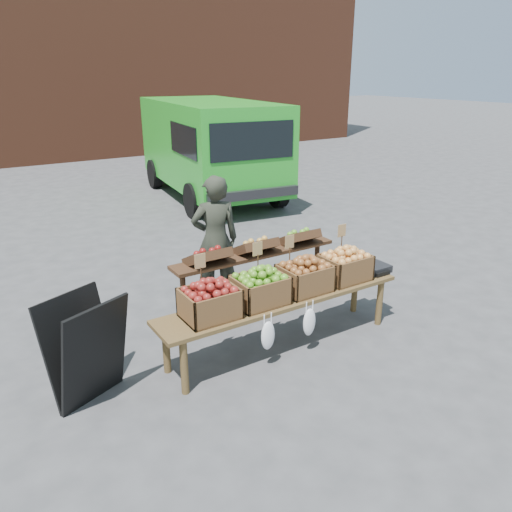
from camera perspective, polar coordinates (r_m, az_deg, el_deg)
ground at (r=5.30m, az=9.24°, el=-10.66°), size 80.00×80.00×0.00m
delivery_van at (r=11.33m, az=-5.21°, el=11.95°), size 2.72×4.92×2.10m
vendor at (r=6.05m, az=-4.67°, el=1.84°), size 0.66×0.52×1.58m
chalkboard_sign at (r=4.55m, az=-18.81°, el=-10.12°), size 0.73×0.58×0.97m
back_table at (r=5.70m, az=-0.07°, el=-2.20°), size 2.10×0.44×1.04m
display_bench at (r=5.19m, az=3.01°, el=-7.49°), size 2.70×0.56×0.57m
crate_golden_apples at (r=4.61m, az=-5.30°, el=-5.40°), size 0.50×0.40×0.28m
crate_russet_pears at (r=4.86m, az=0.46°, el=-3.90°), size 0.50×0.40×0.28m
crate_red_apples at (r=5.16m, az=5.58°, el=-2.52°), size 0.50×0.40×0.28m
crate_green_apples at (r=5.50m, az=10.11°, el=-1.28°), size 0.50×0.40×0.28m
weighing_scale at (r=5.81m, az=13.15°, el=-1.34°), size 0.34×0.30×0.08m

